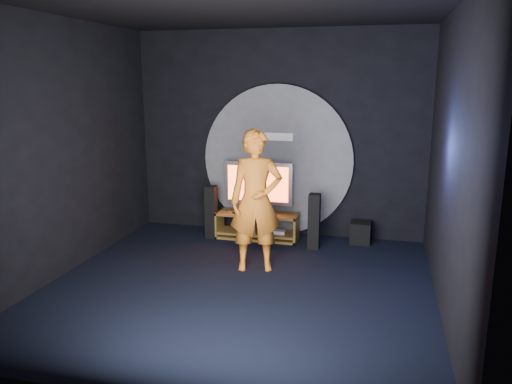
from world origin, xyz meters
TOP-DOWN VIEW (x-y plane):
  - floor at (0.00, 0.00)m, footprint 5.00×5.00m
  - back_wall at (0.00, 2.50)m, footprint 5.00×0.04m
  - front_wall at (0.00, -2.50)m, footprint 5.00×0.04m
  - left_wall at (-2.50, 0.00)m, footprint 0.04×5.00m
  - right_wall at (2.50, 0.00)m, footprint 0.04×5.00m
  - ceiling at (0.00, 0.00)m, footprint 5.00×5.00m
  - wall_disc_panel at (0.00, 2.44)m, footprint 2.60×0.11m
  - media_console at (-0.25, 2.05)m, footprint 1.40×0.45m
  - tv at (-0.26, 2.12)m, footprint 1.17×0.22m
  - center_speaker at (-0.26, 1.90)m, footprint 0.40×0.15m
  - remote at (-0.57, 1.93)m, footprint 0.18×0.05m
  - tower_speaker_left at (-1.04, 1.93)m, footprint 0.18×0.20m
  - tower_speaker_right at (0.75, 1.77)m, footprint 0.18×0.20m
  - subwoofer at (1.47, 2.23)m, footprint 0.33×0.33m
  - player at (0.07, 0.69)m, footprint 0.84×0.66m

SIDE VIEW (x-z plane):
  - floor at x=0.00m, z-range 0.00..0.00m
  - subwoofer at x=1.47m, z-range 0.00..0.36m
  - media_console at x=-0.25m, z-range -0.03..0.42m
  - tower_speaker_left at x=-1.04m, z-range 0.00..0.90m
  - tower_speaker_right at x=0.75m, z-range 0.00..0.90m
  - remote at x=-0.57m, z-range 0.45..0.47m
  - center_speaker at x=-0.26m, z-range 0.45..0.60m
  - tv at x=-0.26m, z-range 0.49..1.36m
  - player at x=0.07m, z-range 0.00..2.01m
  - wall_disc_panel at x=0.00m, z-range 0.00..2.60m
  - back_wall at x=0.00m, z-range 0.00..3.50m
  - front_wall at x=0.00m, z-range 0.00..3.50m
  - left_wall at x=-2.50m, z-range 0.00..3.50m
  - right_wall at x=2.50m, z-range 0.00..3.50m
  - ceiling at x=0.00m, z-range 3.50..3.51m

